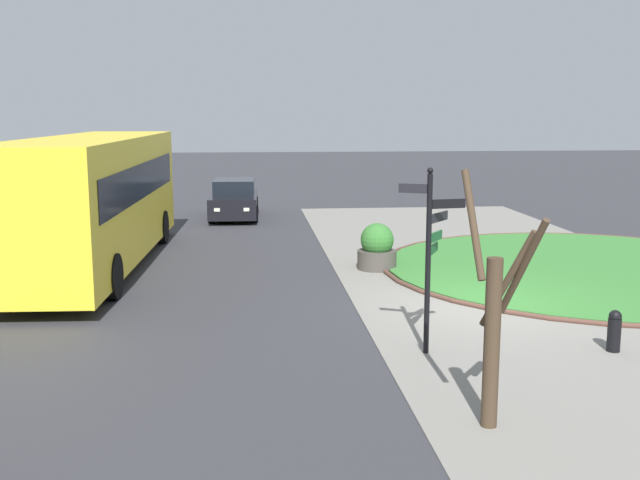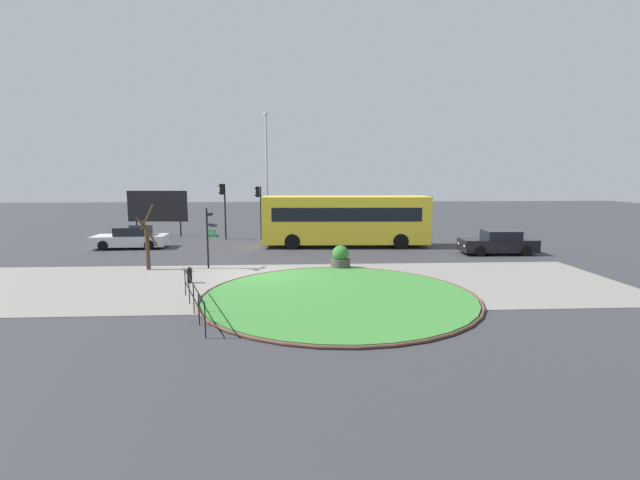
{
  "view_description": "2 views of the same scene",
  "coord_description": "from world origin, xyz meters",
  "px_view_note": "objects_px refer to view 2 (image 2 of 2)",
  "views": [
    {
      "loc": [
        -14.58,
        4.72,
        3.99
      ],
      "look_at": [
        1.56,
        3.16,
        1.2
      ],
      "focal_mm": 42.09,
      "sensor_mm": 36.0,
      "label": 1
    },
    {
      "loc": [
        1.65,
        -21.06,
        4.73
      ],
      "look_at": [
        2.9,
        2.23,
        1.37
      ],
      "focal_mm": 25.36,
      "sensor_mm": 36.0,
      "label": 2
    }
  ],
  "objects_px": {
    "car_near_lane": "(498,243)",
    "lamppost_tall": "(267,172)",
    "signpost_directional": "(209,234)",
    "street_tree_bare": "(148,242)",
    "traffic_light_far": "(223,199)",
    "bollard_foreground": "(190,275)",
    "planter_near_signpost": "(340,258)",
    "bus_yellow": "(346,220)",
    "billboard_left": "(158,207)",
    "car_far_lane": "(131,238)",
    "traffic_light_near": "(259,201)"
  },
  "relations": [
    {
      "from": "car_near_lane",
      "to": "lamppost_tall",
      "type": "relative_size",
      "value": 0.48
    },
    {
      "from": "bollard_foreground",
      "to": "planter_near_signpost",
      "type": "distance_m",
      "value": 7.51
    },
    {
      "from": "bollard_foreground",
      "to": "street_tree_bare",
      "type": "distance_m",
      "value": 4.17
    },
    {
      "from": "bollard_foreground",
      "to": "planter_near_signpost",
      "type": "bearing_deg",
      "value": 22.0
    },
    {
      "from": "traffic_light_near",
      "to": "street_tree_bare",
      "type": "height_order",
      "value": "traffic_light_near"
    },
    {
      "from": "car_far_lane",
      "to": "billboard_left",
      "type": "xyz_separation_m",
      "value": [
        0.06,
        5.82,
        1.65
      ]
    },
    {
      "from": "car_far_lane",
      "to": "traffic_light_far",
      "type": "distance_m",
      "value": 6.94
    },
    {
      "from": "bollard_foreground",
      "to": "traffic_light_far",
      "type": "bearing_deg",
      "value": 92.56
    },
    {
      "from": "signpost_directional",
      "to": "bus_yellow",
      "type": "distance_m",
      "value": 10.33
    },
    {
      "from": "signpost_directional",
      "to": "traffic_light_far",
      "type": "height_order",
      "value": "traffic_light_far"
    },
    {
      "from": "planter_near_signpost",
      "to": "car_near_lane",
      "type": "bearing_deg",
      "value": 20.78
    },
    {
      "from": "planter_near_signpost",
      "to": "street_tree_bare",
      "type": "xyz_separation_m",
      "value": [
        -9.67,
        0.18,
        0.88
      ]
    },
    {
      "from": "billboard_left",
      "to": "street_tree_bare",
      "type": "distance_m",
      "value": 13.32
    },
    {
      "from": "traffic_light_far",
      "to": "car_near_lane",
      "type": "bearing_deg",
      "value": 140.78
    },
    {
      "from": "bus_yellow",
      "to": "traffic_light_far",
      "type": "relative_size",
      "value": 2.68
    },
    {
      "from": "bollard_foreground",
      "to": "lamppost_tall",
      "type": "relative_size",
      "value": 0.08
    },
    {
      "from": "signpost_directional",
      "to": "street_tree_bare",
      "type": "relative_size",
      "value": 0.94
    },
    {
      "from": "bollard_foreground",
      "to": "car_near_lane",
      "type": "height_order",
      "value": "car_near_lane"
    },
    {
      "from": "planter_near_signpost",
      "to": "traffic_light_far",
      "type": "bearing_deg",
      "value": 124.83
    },
    {
      "from": "billboard_left",
      "to": "street_tree_bare",
      "type": "relative_size",
      "value": 1.42
    },
    {
      "from": "car_near_lane",
      "to": "lamppost_tall",
      "type": "distance_m",
      "value": 17.24
    },
    {
      "from": "car_far_lane",
      "to": "billboard_left",
      "type": "height_order",
      "value": "billboard_left"
    },
    {
      "from": "traffic_light_far",
      "to": "street_tree_bare",
      "type": "relative_size",
      "value": 1.25
    },
    {
      "from": "signpost_directional",
      "to": "car_far_lane",
      "type": "relative_size",
      "value": 0.67
    },
    {
      "from": "bus_yellow",
      "to": "car_far_lane",
      "type": "xyz_separation_m",
      "value": [
        -14.05,
        0.07,
        -1.14
      ]
    },
    {
      "from": "car_far_lane",
      "to": "bus_yellow",
      "type": "bearing_deg",
      "value": 177.32
    },
    {
      "from": "planter_near_signpost",
      "to": "billboard_left",
      "type": "bearing_deg",
      "value": 134.74
    },
    {
      "from": "traffic_light_near",
      "to": "planter_near_signpost",
      "type": "distance_m",
      "value": 12.51
    },
    {
      "from": "car_near_lane",
      "to": "signpost_directional",
      "type": "bearing_deg",
      "value": 13.16
    },
    {
      "from": "bus_yellow",
      "to": "planter_near_signpost",
      "type": "distance_m",
      "value": 7.36
    },
    {
      "from": "street_tree_bare",
      "to": "bollard_foreground",
      "type": "bearing_deg",
      "value": -47.85
    },
    {
      "from": "bollard_foreground",
      "to": "signpost_directional",
      "type": "bearing_deg",
      "value": 84.27
    },
    {
      "from": "bollard_foreground",
      "to": "bus_yellow",
      "type": "xyz_separation_m",
      "value": [
        8.0,
        9.98,
        1.42
      ]
    },
    {
      "from": "car_near_lane",
      "to": "street_tree_bare",
      "type": "relative_size",
      "value": 1.36
    },
    {
      "from": "billboard_left",
      "to": "bollard_foreground",
      "type": "bearing_deg",
      "value": -64.96
    },
    {
      "from": "bus_yellow",
      "to": "billboard_left",
      "type": "xyz_separation_m",
      "value": [
        -13.99,
        5.89,
        0.51
      ]
    },
    {
      "from": "traffic_light_far",
      "to": "lamppost_tall",
      "type": "bearing_deg",
      "value": -173.62
    },
    {
      "from": "bus_yellow",
      "to": "street_tree_bare",
      "type": "distance_m",
      "value": 12.8
    },
    {
      "from": "car_near_lane",
      "to": "traffic_light_far",
      "type": "distance_m",
      "value": 19.04
    },
    {
      "from": "billboard_left",
      "to": "lamppost_tall",
      "type": "bearing_deg",
      "value": -1.19
    },
    {
      "from": "bus_yellow",
      "to": "car_far_lane",
      "type": "distance_m",
      "value": 14.1
    },
    {
      "from": "bollard_foreground",
      "to": "billboard_left",
      "type": "height_order",
      "value": "billboard_left"
    },
    {
      "from": "car_near_lane",
      "to": "car_far_lane",
      "type": "distance_m",
      "value": 23.21
    },
    {
      "from": "traffic_light_near",
      "to": "street_tree_bare",
      "type": "relative_size",
      "value": 1.19
    },
    {
      "from": "traffic_light_near",
      "to": "billboard_left",
      "type": "distance_m",
      "value": 8.18
    },
    {
      "from": "bus_yellow",
      "to": "car_far_lane",
      "type": "relative_size",
      "value": 2.37
    },
    {
      "from": "traffic_light_near",
      "to": "street_tree_bare",
      "type": "distance_m",
      "value": 12.08
    },
    {
      "from": "signpost_directional",
      "to": "bollard_foreground",
      "type": "relative_size",
      "value": 4.25
    },
    {
      "from": "street_tree_bare",
      "to": "lamppost_tall",
      "type": "bearing_deg",
      "value": 66.55
    },
    {
      "from": "bus_yellow",
      "to": "street_tree_bare",
      "type": "bearing_deg",
      "value": -144.53
    }
  ]
}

